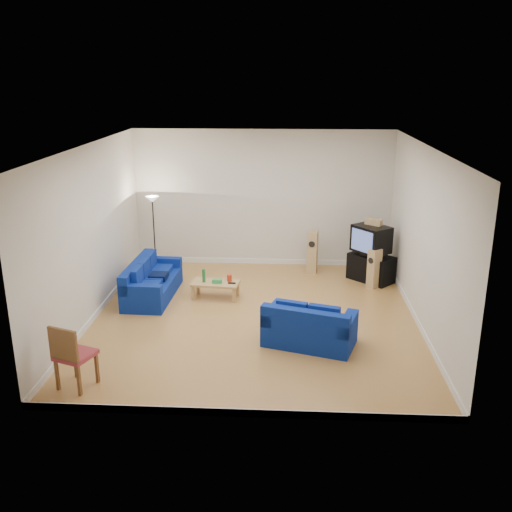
# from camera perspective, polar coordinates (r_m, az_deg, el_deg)

# --- Properties ---
(room) EXTENTS (6.01, 6.51, 3.21)m
(room) POSITION_cam_1_polar(r_m,az_deg,el_deg) (10.25, -0.12, 1.68)
(room) COLOR #9A652F
(room) RESTS_ON ground
(sofa_three_seat) EXTENTS (0.89, 1.94, 0.74)m
(sofa_three_seat) POSITION_cam_1_polar(r_m,az_deg,el_deg) (11.89, -10.53, -2.76)
(sofa_three_seat) COLOR #03155C
(sofa_three_seat) RESTS_ON ground
(sofa_loveseat) EXTENTS (1.67, 1.24, 0.74)m
(sofa_loveseat) POSITION_cam_1_polar(r_m,az_deg,el_deg) (9.69, 5.31, -7.35)
(sofa_loveseat) COLOR #03155C
(sofa_loveseat) RESTS_ON ground
(coffee_table) EXTENTS (0.99, 0.57, 0.34)m
(coffee_table) POSITION_cam_1_polar(r_m,az_deg,el_deg) (11.64, -4.06, -2.87)
(coffee_table) COLOR tan
(coffee_table) RESTS_ON ground
(bottle) EXTENTS (0.07, 0.07, 0.27)m
(bottle) POSITION_cam_1_polar(r_m,az_deg,el_deg) (11.61, -5.24, -1.97)
(bottle) COLOR #197233
(bottle) RESTS_ON coffee_table
(tissue_box) EXTENTS (0.20, 0.11, 0.08)m
(tissue_box) POSITION_cam_1_polar(r_m,az_deg,el_deg) (11.56, -3.91, -2.52)
(tissue_box) COLOR green
(tissue_box) RESTS_ON coffee_table
(red_canister) EXTENTS (0.11, 0.11, 0.14)m
(red_canister) POSITION_cam_1_polar(r_m,az_deg,el_deg) (11.64, -2.67, -2.20)
(red_canister) COLOR red
(red_canister) RESTS_ON coffee_table
(remote) EXTENTS (0.16, 0.05, 0.02)m
(remote) POSITION_cam_1_polar(r_m,az_deg,el_deg) (11.53, -2.43, -2.72)
(remote) COLOR black
(remote) RESTS_ON coffee_table
(tv_stand) EXTENTS (1.07, 1.05, 0.59)m
(tv_stand) POSITION_cam_1_polar(r_m,az_deg,el_deg) (12.85, 11.44, -1.17)
(tv_stand) COLOR black
(tv_stand) RESTS_ON ground
(av_receiver) EXTENTS (0.53, 0.50, 0.10)m
(av_receiver) POSITION_cam_1_polar(r_m,az_deg,el_deg) (12.71, 11.45, 0.24)
(av_receiver) COLOR black
(av_receiver) RESTS_ON tv_stand
(television) EXTENTS (0.90, 0.93, 0.58)m
(television) POSITION_cam_1_polar(r_m,az_deg,el_deg) (12.59, 11.43, 1.69)
(television) COLOR black
(television) RESTS_ON av_receiver
(centre_speaker) EXTENTS (0.38, 0.34, 0.13)m
(centre_speaker) POSITION_cam_1_polar(r_m,az_deg,el_deg) (12.60, 11.69, 3.35)
(centre_speaker) COLOR tan
(centre_speaker) RESTS_ON television
(speaker_left) EXTENTS (0.27, 0.33, 0.97)m
(speaker_left) POSITION_cam_1_polar(r_m,az_deg,el_deg) (13.14, 5.66, 0.41)
(speaker_left) COLOR tan
(speaker_left) RESTS_ON ground
(speaker_right) EXTENTS (0.32, 0.32, 0.85)m
(speaker_right) POSITION_cam_1_polar(r_m,az_deg,el_deg) (12.40, 11.74, -1.22)
(speaker_right) COLOR tan
(speaker_right) RESTS_ON ground
(floor_lamp) EXTENTS (0.30, 0.30, 1.77)m
(floor_lamp) POSITION_cam_1_polar(r_m,az_deg,el_deg) (13.07, -10.28, 4.57)
(floor_lamp) COLOR black
(floor_lamp) RESTS_ON ground
(dining_chair) EXTENTS (0.62, 0.62, 1.01)m
(dining_chair) POSITION_cam_1_polar(r_m,az_deg,el_deg) (8.68, -17.97, -9.26)
(dining_chair) COLOR brown
(dining_chair) RESTS_ON ground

